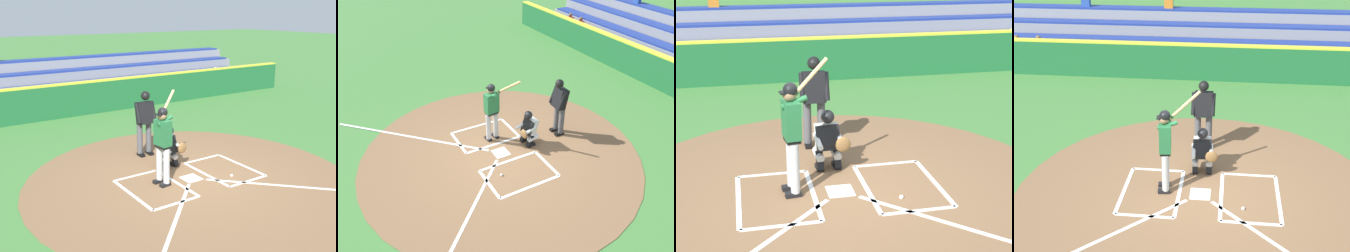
% 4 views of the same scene
% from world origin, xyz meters
% --- Properties ---
extents(ground_plane, '(120.00, 120.00, 0.00)m').
position_xyz_m(ground_plane, '(0.00, 0.00, 0.00)').
color(ground_plane, '#427A38').
extents(dirt_circle, '(8.00, 8.00, 0.01)m').
position_xyz_m(dirt_circle, '(0.00, 0.00, 0.01)').
color(dirt_circle, brown).
rests_on(dirt_circle, ground).
extents(home_plate_and_chalk, '(7.93, 4.91, 0.01)m').
position_xyz_m(home_plate_and_chalk, '(0.00, 0.88, 0.01)').
color(home_plate_and_chalk, white).
rests_on(home_plate_and_chalk, dirt_circle).
extents(batter, '(0.89, 0.80, 2.13)m').
position_xyz_m(batter, '(0.75, -0.12, 1.10)').
color(batter, '#BCBCBC').
rests_on(batter, ground).
extents(catcher, '(0.62, 0.61, 1.13)m').
position_xyz_m(catcher, '(0.02, -0.94, 0.59)').
color(catcher, black).
rests_on(catcher, ground).
extents(plate_umpire, '(0.59, 0.42, 1.86)m').
position_xyz_m(plate_umpire, '(0.09, -2.06, 1.08)').
color(plate_umpire, '#4C4C51').
rests_on(plate_umpire, ground).
extents(baseball, '(0.07, 0.07, 0.07)m').
position_xyz_m(baseball, '(-0.91, 0.46, 0.04)').
color(baseball, white).
rests_on(baseball, ground).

